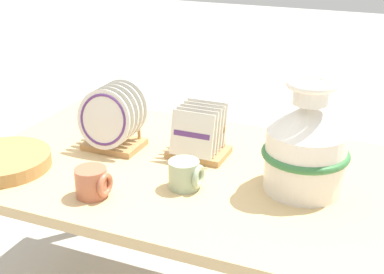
{
  "coord_description": "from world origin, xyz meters",
  "views": [
    {
      "loc": [
        0.61,
        -1.45,
        1.41
      ],
      "look_at": [
        0.0,
        0.0,
        0.74
      ],
      "focal_mm": 50.0,
      "sensor_mm": 36.0,
      "label": 1
    }
  ],
  "objects_px": {
    "wicker_charger_stack": "(2,161)",
    "mug_sage_glaze": "(185,175)",
    "dish_rack_round_plates": "(112,123)",
    "ceramic_vase": "(306,145)",
    "dish_rack_square_plates": "(199,139)",
    "mug_terracotta_glaze": "(93,183)"
  },
  "relations": [
    {
      "from": "wicker_charger_stack",
      "to": "mug_sage_glaze",
      "type": "xyz_separation_m",
      "value": [
        0.61,
        0.11,
        0.02
      ]
    },
    {
      "from": "dish_rack_round_plates",
      "to": "mug_sage_glaze",
      "type": "xyz_separation_m",
      "value": [
        0.35,
        -0.17,
        -0.05
      ]
    },
    {
      "from": "wicker_charger_stack",
      "to": "mug_sage_glaze",
      "type": "bearing_deg",
      "value": 10.01
    },
    {
      "from": "ceramic_vase",
      "to": "mug_sage_glaze",
      "type": "bearing_deg",
      "value": -158.57
    },
    {
      "from": "dish_rack_square_plates",
      "to": "wicker_charger_stack",
      "type": "bearing_deg",
      "value": -148.42
    },
    {
      "from": "wicker_charger_stack",
      "to": "ceramic_vase",
      "type": "bearing_deg",
      "value": 14.17
    },
    {
      "from": "ceramic_vase",
      "to": "wicker_charger_stack",
      "type": "height_order",
      "value": "ceramic_vase"
    },
    {
      "from": "mug_terracotta_glaze",
      "to": "mug_sage_glaze",
      "type": "bearing_deg",
      "value": 33.55
    },
    {
      "from": "ceramic_vase",
      "to": "dish_rack_round_plates",
      "type": "distance_m",
      "value": 0.69
    },
    {
      "from": "dish_rack_square_plates",
      "to": "wicker_charger_stack",
      "type": "distance_m",
      "value": 0.65
    },
    {
      "from": "mug_sage_glaze",
      "to": "mug_terracotta_glaze",
      "type": "bearing_deg",
      "value": -146.45
    },
    {
      "from": "dish_rack_round_plates",
      "to": "wicker_charger_stack",
      "type": "relative_size",
      "value": 0.72
    },
    {
      "from": "ceramic_vase",
      "to": "dish_rack_round_plates",
      "type": "height_order",
      "value": "ceramic_vase"
    },
    {
      "from": "dish_rack_round_plates",
      "to": "ceramic_vase",
      "type": "bearing_deg",
      "value": -3.54
    },
    {
      "from": "dish_rack_round_plates",
      "to": "dish_rack_square_plates",
      "type": "relative_size",
      "value": 1.16
    },
    {
      "from": "mug_terracotta_glaze",
      "to": "dish_rack_square_plates",
      "type": "bearing_deg",
      "value": 65.25
    },
    {
      "from": "ceramic_vase",
      "to": "dish_rack_round_plates",
      "type": "relative_size",
      "value": 1.51
    },
    {
      "from": "ceramic_vase",
      "to": "dish_rack_round_plates",
      "type": "xyz_separation_m",
      "value": [
        -0.68,
        0.04,
        -0.05
      ]
    },
    {
      "from": "dish_rack_round_plates",
      "to": "mug_terracotta_glaze",
      "type": "distance_m",
      "value": 0.35
    },
    {
      "from": "dish_rack_round_plates",
      "to": "mug_sage_glaze",
      "type": "distance_m",
      "value": 0.4
    },
    {
      "from": "ceramic_vase",
      "to": "wicker_charger_stack",
      "type": "bearing_deg",
      "value": -165.83
    },
    {
      "from": "mug_sage_glaze",
      "to": "dish_rack_round_plates",
      "type": "bearing_deg",
      "value": 154.12
    }
  ]
}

